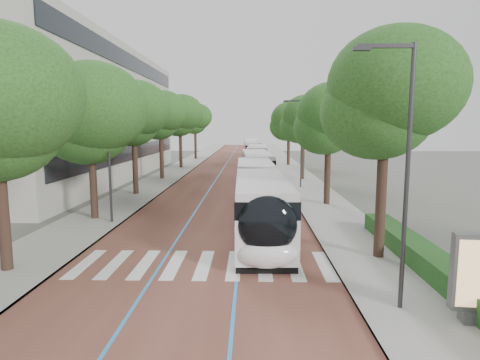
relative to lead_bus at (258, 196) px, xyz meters
The scene contains 22 objects.
ground 8.84m from the lead_bus, 107.26° to the right, with size 160.00×160.00×0.00m, color #51544C.
road 31.85m from the lead_bus, 94.65° to the left, with size 11.00×140.00×0.02m, color brown.
sidewalk_left 33.30m from the lead_bus, 107.64° to the left, with size 4.00×140.00×0.12m, color #9C9993.
sidewalk_right 32.12m from the lead_bus, 81.18° to the left, with size 4.00×140.00×0.12m, color #9C9993.
kerb_left 32.77m from the lead_bus, 104.47° to the left, with size 0.20×140.00×0.14m, color gray.
kerb_right 31.88m from the lead_bus, 84.56° to the left, with size 0.20×140.00×0.14m, color gray.
zebra_crossing 7.84m from the lead_bus, 108.05° to the right, with size 10.55×3.60×0.01m.
lane_line_left 32.01m from the lead_bus, 97.51° to the left, with size 0.12×126.00×0.01m, color #287FCA.
lane_line_right 31.75m from the lead_bus, 91.77° to the left, with size 0.12×126.00×0.01m, color #287FCA.
office_building 30.05m from the lead_bus, 138.23° to the left, with size 18.11×40.00×14.00m.
hedge 10.61m from the lead_bus, 51.85° to the right, with size 1.20×14.00×0.80m, color #143B15.
streetlight_near 12.42m from the lead_bus, 70.33° to the right, with size 1.82×0.20×8.00m.
streetlight_far 14.63m from the lead_bus, 73.57° to the left, with size 1.82×0.20×8.00m.
lamp_post_left 9.03m from the lead_bus, behind, with size 0.14×0.14×8.00m, color #303032.
trees_left 17.91m from the lead_bus, 125.81° to the left, with size 6.41×60.78×9.45m.
trees_right 16.48m from the lead_bus, 71.08° to the left, with size 5.89×47.71×9.16m.
lead_bus is the anchor object (origin of this frame).
bus_queued_0 15.45m from the lead_bus, 89.35° to the left, with size 3.07×12.50×3.20m.
bus_queued_1 28.80m from the lead_bus, 89.12° to the left, with size 2.90×12.47×3.20m.
bus_queued_2 42.31m from the lead_bus, 90.24° to the left, with size 3.02×12.49×3.20m.
bus_queued_3 54.93m from the lead_bus, 90.23° to the left, with size 3.02×12.49×3.20m.
ad_panel 13.59m from the lead_bus, 64.21° to the right, with size 1.29×0.54×2.63m.
Camera 1 is at (2.11, -15.01, 5.73)m, focal length 30.00 mm.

